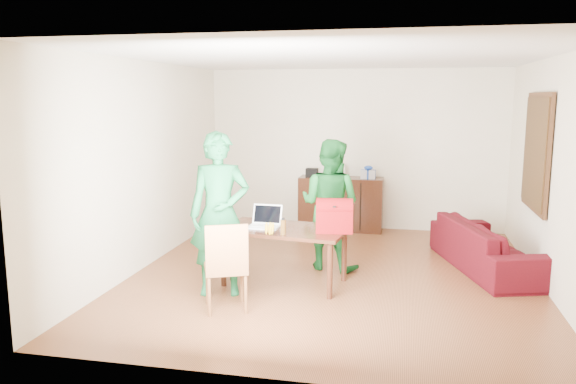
% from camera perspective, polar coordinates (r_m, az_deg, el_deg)
% --- Properties ---
extents(room, '(5.20, 5.70, 2.90)m').
position_cam_1_polar(room, '(7.05, 4.99, 2.06)').
color(room, '#462611').
rests_on(room, ground).
extents(table, '(1.57, 1.01, 0.69)m').
position_cam_1_polar(table, '(6.73, -0.35, -4.35)').
color(table, black).
rests_on(table, ground).
extents(chair, '(0.56, 0.55, 0.96)m').
position_cam_1_polar(chair, '(6.04, -6.30, -9.27)').
color(chair, brown).
rests_on(chair, ground).
extents(person_near, '(0.77, 0.61, 1.86)m').
position_cam_1_polar(person_near, '(6.37, -6.96, -2.24)').
color(person_near, '#156233').
rests_on(person_near, ground).
extents(person_far, '(0.99, 0.87, 1.70)m').
position_cam_1_polar(person_far, '(7.32, 4.27, -1.28)').
color(person_far, '#145C22').
rests_on(person_far, ground).
extents(laptop, '(0.37, 0.27, 0.26)m').
position_cam_1_polar(laptop, '(6.72, -2.49, -3.25)').
color(laptop, white).
rests_on(laptop, table).
extents(bananas, '(0.16, 0.12, 0.05)m').
position_cam_1_polar(bananas, '(6.39, -1.89, -4.10)').
color(bananas, gold).
rests_on(bananas, table).
extents(bottle, '(0.08, 0.08, 0.19)m').
position_cam_1_polar(bottle, '(6.38, -0.50, -3.49)').
color(bottle, '#513312').
rests_on(bottle, table).
extents(red_bag, '(0.44, 0.29, 0.31)m').
position_cam_1_polar(red_bag, '(6.51, 4.74, -2.73)').
color(red_bag, maroon).
rests_on(red_bag, table).
extents(sofa, '(1.42, 2.27, 0.62)m').
position_cam_1_polar(sofa, '(7.82, 19.70, -5.19)').
color(sofa, '#36070F').
rests_on(sofa, ground).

